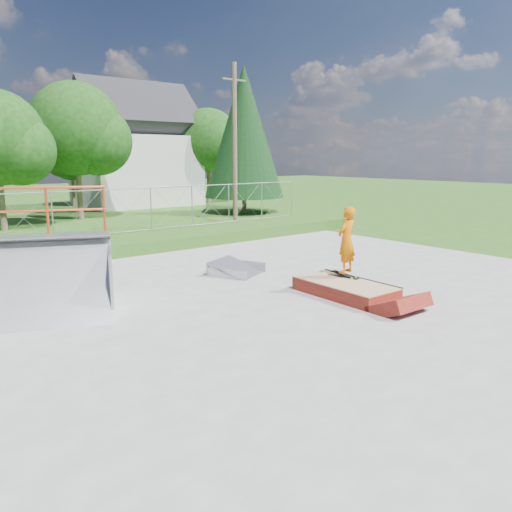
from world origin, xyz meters
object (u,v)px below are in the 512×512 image
(skater, at_px, (346,243))
(grind_box, at_px, (345,289))
(flat_bank_ramp, at_px, (237,268))
(quarter_pipe, at_px, (44,254))

(skater, bearing_deg, grind_box, 28.32)
(flat_bank_ramp, xyz_separation_m, skater, (1.11, -3.32, 1.11))
(flat_bank_ramp, bearing_deg, skater, -95.31)
(grind_box, height_order, quarter_pipe, quarter_pipe)
(grind_box, height_order, flat_bank_ramp, flat_bank_ramp)
(flat_bank_ramp, height_order, skater, skater)
(grind_box, distance_m, flat_bank_ramp, 3.74)
(flat_bank_ramp, relative_size, skater, 0.80)
(quarter_pipe, distance_m, skater, 7.38)
(quarter_pipe, bearing_deg, flat_bank_ramp, 27.53)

